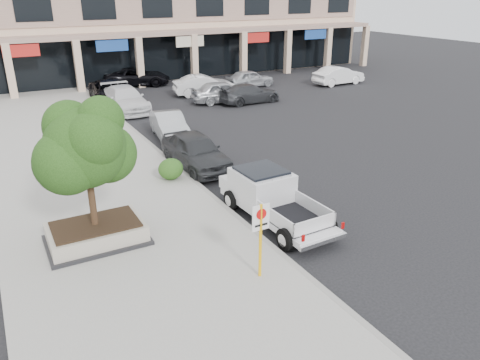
# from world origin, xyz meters

# --- Properties ---
(ground) EXTENTS (120.00, 120.00, 0.00)m
(ground) POSITION_xyz_m (0.00, 0.00, 0.00)
(ground) COLOR black
(ground) RESTS_ON ground
(sidewalk) EXTENTS (8.00, 52.00, 0.15)m
(sidewalk) POSITION_xyz_m (-5.50, 6.00, 0.07)
(sidewalk) COLOR gray
(sidewalk) RESTS_ON ground
(curb) EXTENTS (0.20, 52.00, 0.15)m
(curb) POSITION_xyz_m (-1.55, 6.00, 0.07)
(curb) COLOR gray
(curb) RESTS_ON ground
(strip_mall) EXTENTS (40.55, 12.43, 9.50)m
(strip_mall) POSITION_xyz_m (8.00, 33.93, 4.75)
(strip_mall) COLOR #CDA690
(strip_mall) RESTS_ON ground
(planter) EXTENTS (3.20, 2.20, 0.68)m
(planter) POSITION_xyz_m (-6.50, 1.88, 0.48)
(planter) COLOR black
(planter) RESTS_ON sidewalk
(planter_tree) EXTENTS (2.90, 2.55, 4.00)m
(planter_tree) POSITION_xyz_m (-6.36, 2.03, 3.41)
(planter_tree) COLOR #2E2212
(planter_tree) RESTS_ON planter
(no_parking_sign) EXTENTS (0.55, 0.09, 2.30)m
(no_parking_sign) POSITION_xyz_m (-2.78, -2.40, 1.63)
(no_parking_sign) COLOR #FFB70D
(no_parking_sign) RESTS_ON sidewalk
(hedge) EXTENTS (1.10, 0.99, 0.93)m
(hedge) POSITION_xyz_m (-2.37, 5.88, 0.62)
(hedge) COLOR #1C4A15
(hedge) RESTS_ON sidewalk
(pickup_truck) EXTENTS (2.24, 5.56, 1.73)m
(pickup_truck) POSITION_xyz_m (-0.35, 0.53, 0.86)
(pickup_truck) COLOR silver
(pickup_truck) RESTS_ON ground
(curb_car_a) EXTENTS (2.10, 4.90, 1.65)m
(curb_car_a) POSITION_xyz_m (-0.66, 7.05, 0.83)
(curb_car_a) COLOR #292B2E
(curb_car_a) RESTS_ON ground
(curb_car_b) EXTENTS (2.12, 4.54, 1.44)m
(curb_car_b) POSITION_xyz_m (-0.06, 12.16, 0.72)
(curb_car_b) COLOR #A7ABB0
(curb_car_b) RESTS_ON ground
(curb_car_c) EXTENTS (2.35, 5.66, 1.64)m
(curb_car_c) POSITION_xyz_m (-0.48, 19.56, 0.82)
(curb_car_c) COLOR silver
(curb_car_c) RESTS_ON ground
(curb_car_d) EXTENTS (3.16, 5.98, 1.60)m
(curb_car_d) POSITION_xyz_m (-0.68, 22.72, 0.80)
(curb_car_d) COLOR black
(curb_car_d) RESTS_ON ground
(lot_car_a) EXTENTS (4.95, 2.51, 1.61)m
(lot_car_a) POSITION_xyz_m (6.60, 18.61, 0.81)
(lot_car_a) COLOR #B0B4B9
(lot_car_a) RESTS_ON ground
(lot_car_b) EXTENTS (4.99, 2.41, 1.58)m
(lot_car_b) POSITION_xyz_m (6.42, 21.65, 0.79)
(lot_car_b) COLOR silver
(lot_car_b) RESTS_ON ground
(lot_car_c) EXTENTS (4.86, 2.12, 1.39)m
(lot_car_c) POSITION_xyz_m (8.25, 17.57, 0.70)
(lot_car_c) COLOR #2E3034
(lot_car_c) RESTS_ON ground
(lot_car_d) EXTENTS (6.09, 4.27, 1.54)m
(lot_car_d) POSITION_xyz_m (2.95, 27.96, 0.77)
(lot_car_d) COLOR black
(lot_car_d) RESTS_ON ground
(lot_car_e) EXTENTS (4.42, 2.02, 1.47)m
(lot_car_e) POSITION_xyz_m (11.19, 22.69, 0.74)
(lot_car_e) COLOR #ADB0B5
(lot_car_e) RESTS_ON ground
(lot_car_f) EXTENTS (4.82, 1.86, 1.57)m
(lot_car_f) POSITION_xyz_m (18.68, 20.00, 0.78)
(lot_car_f) COLOR white
(lot_car_f) RESTS_ON ground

